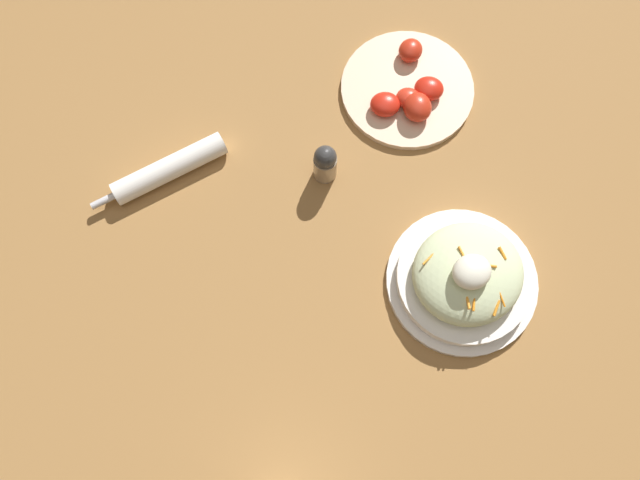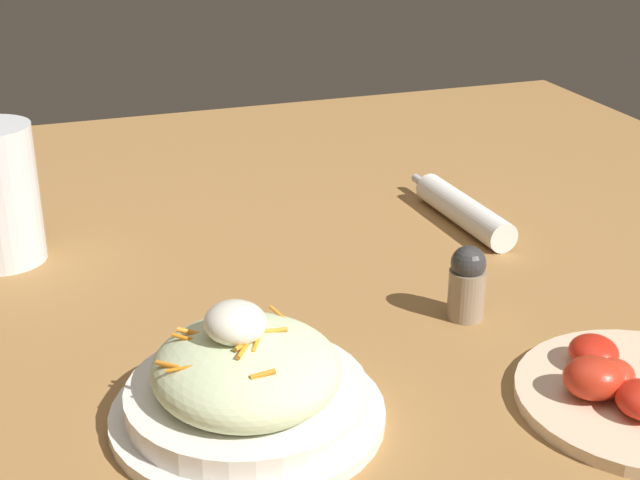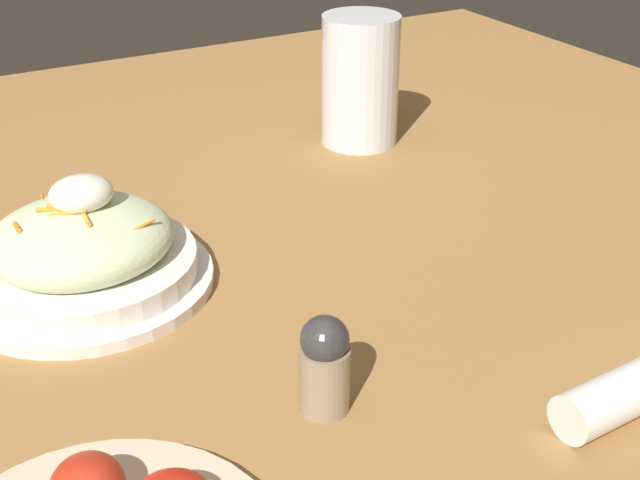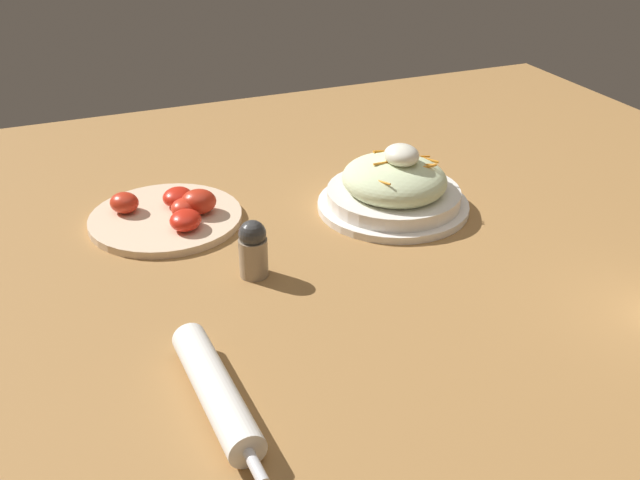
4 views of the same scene
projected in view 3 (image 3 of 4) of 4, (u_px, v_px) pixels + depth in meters
ground_plane at (308, 283)px, 0.73m from camera, size 1.43×1.43×0.00m
salad_plate at (83, 253)px, 0.71m from camera, size 0.21×0.21×0.10m
beer_mug at (361, 87)px, 0.98m from camera, size 0.13×0.11×0.15m
salt_shaker at (325, 364)px, 0.57m from camera, size 0.03×0.03×0.07m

